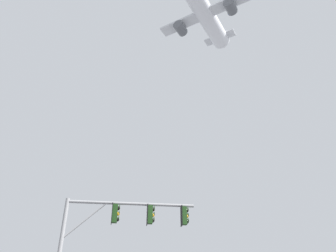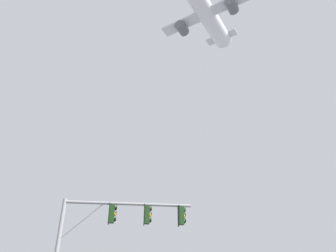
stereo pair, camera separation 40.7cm
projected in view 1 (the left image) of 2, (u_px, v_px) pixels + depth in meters
The scene contains 2 objects.
signal_pole_near at pixel (119, 225), 15.25m from camera, with size 6.54×0.95×5.53m.
airplane at pixel (203, 11), 59.19m from camera, with size 17.01×22.03×6.63m.
Camera 1 is at (-0.56, -6.67, 1.33)m, focal length 32.87 mm.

